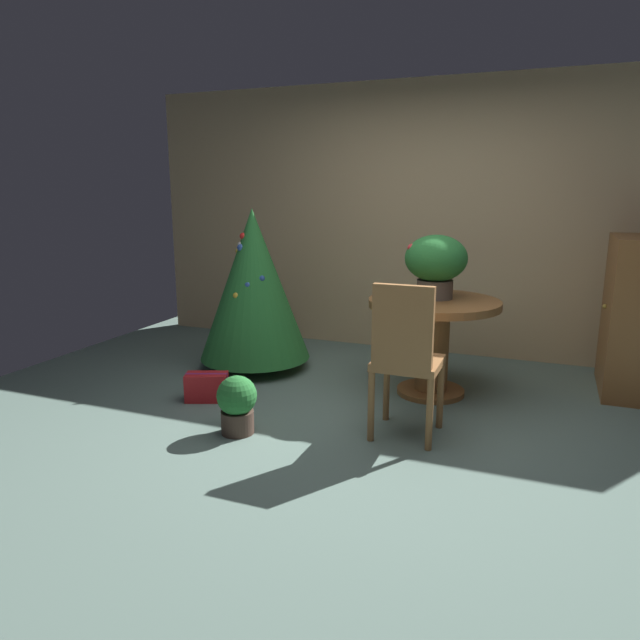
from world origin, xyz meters
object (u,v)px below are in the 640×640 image
wooden_cabinet (634,316)px  potted_plant (237,403)px  wooden_chair_near (405,354)px  round_dining_table (433,329)px  flower_vase (436,262)px  gift_box_red (207,387)px  holiday_tree (254,284)px

wooden_cabinet → potted_plant: 3.15m
wooden_cabinet → wooden_chair_near: bearing=-133.0°
round_dining_table → flower_vase: size_ratio=2.06×
flower_vase → wooden_cabinet: bearing=21.4°
wooden_chair_near → gift_box_red: bearing=175.2°
holiday_tree → wooden_cabinet: bearing=10.2°
round_dining_table → wooden_cabinet: bearing=23.6°
flower_vase → gift_box_red: flower_vase is taller
holiday_tree → gift_box_red: (0.04, -0.87, -0.66)m
flower_vase → wooden_chair_near: (0.01, -0.98, -0.47)m
wooden_chair_near → gift_box_red: (-1.57, 0.13, -0.47)m
flower_vase → wooden_cabinet: 1.63m
flower_vase → gift_box_red: (-1.56, -0.85, -0.94)m
wooden_chair_near → wooden_cabinet: size_ratio=0.83×
round_dining_table → potted_plant: bearing=-130.2°
wooden_cabinet → potted_plant: wooden_cabinet is taller
holiday_tree → potted_plant: bearing=-66.9°
flower_vase → holiday_tree: bearing=179.2°
holiday_tree → gift_box_red: bearing=-87.4°
wooden_chair_near → potted_plant: size_ratio=2.61×
gift_box_red → wooden_chair_near: bearing=-4.8°
gift_box_red → potted_plant: 0.70m
round_dining_table → potted_plant: round_dining_table is taller
wooden_chair_near → wooden_cabinet: wooden_cabinet is taller
flower_vase → round_dining_table: bearing=-78.4°
potted_plant → round_dining_table: bearing=49.8°
flower_vase → gift_box_red: 2.01m
flower_vase → wooden_cabinet: flower_vase is taller
wooden_chair_near → holiday_tree: 1.91m
wooden_cabinet → potted_plant: size_ratio=3.13×
flower_vase → wooden_cabinet: (1.46, 0.57, -0.43)m
wooden_chair_near → potted_plant: (-1.05, -0.32, -0.36)m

